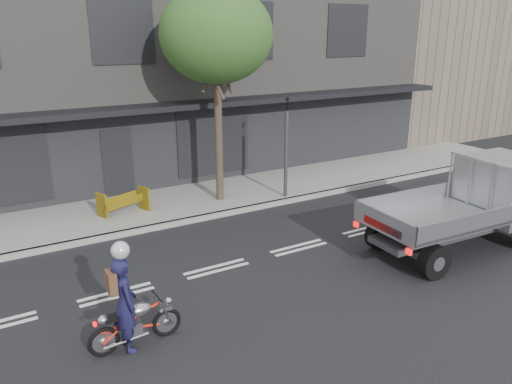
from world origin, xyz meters
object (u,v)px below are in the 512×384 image
(street_tree, at_px, (216,35))
(motorcycle, at_px, (135,323))
(rider, at_px, (125,304))
(flatbed_ute, at_px, (491,194))
(traffic_light_pole, at_px, (286,152))
(construction_barrier, at_px, (125,203))

(street_tree, height_order, motorcycle, street_tree)
(rider, relative_size, flatbed_ute, 0.34)
(street_tree, relative_size, flatbed_ute, 1.31)
(motorcycle, distance_m, flatbed_ute, 9.63)
(flatbed_ute, bearing_deg, traffic_light_pole, 119.86)
(traffic_light_pole, xyz_separation_m, motorcycle, (-6.77, -5.34, -1.19))
(traffic_light_pole, distance_m, rider, 8.77)
(traffic_light_pole, xyz_separation_m, flatbed_ute, (2.82, -5.51, -0.31))
(motorcycle, height_order, rider, rider)
(street_tree, bearing_deg, rider, -128.50)
(traffic_light_pole, distance_m, construction_barrier, 5.31)
(street_tree, height_order, flatbed_ute, street_tree)
(street_tree, height_order, traffic_light_pole, street_tree)
(motorcycle, height_order, construction_barrier, construction_barrier)
(street_tree, relative_size, construction_barrier, 4.88)
(flatbed_ute, distance_m, construction_barrier, 10.23)
(street_tree, bearing_deg, motorcycle, -127.63)
(traffic_light_pole, height_order, flatbed_ute, traffic_light_pole)
(motorcycle, xyz_separation_m, rider, (-0.15, -0.00, 0.43))
(traffic_light_pole, relative_size, construction_barrier, 2.53)
(flatbed_ute, height_order, construction_barrier, flatbed_ute)
(rider, relative_size, construction_barrier, 1.28)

